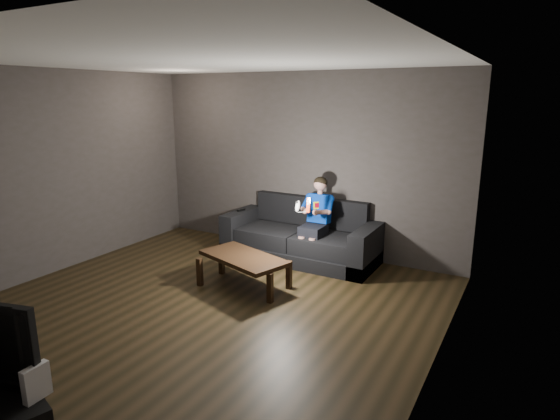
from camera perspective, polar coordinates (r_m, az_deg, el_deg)
The scene contains 12 objects.
floor at distance 5.45m, azimuth -9.61°, elevation -11.99°, with size 5.00×5.00×0.00m, color black.
back_wall at distance 7.09m, azimuth 2.72°, elevation 5.68°, with size 5.00×0.04×2.70m, color #3B3632.
left_wall at distance 6.86m, azimuth -26.64°, elevation 3.95°, with size 0.04×5.00×2.70m, color #3B3632.
right_wall at distance 3.96m, azimuth 19.02°, elevation -1.64°, with size 0.04×5.00×2.70m, color #3B3632.
ceiling at distance 4.92m, azimuth -10.93°, elevation 17.62°, with size 5.00×5.00×0.02m, color white.
sofa at distance 6.91m, azimuth 2.68°, elevation -3.61°, with size 2.25×0.97×0.87m.
child at distance 6.63m, azimuth 4.46°, elevation -0.35°, with size 0.46×0.57×1.13m.
wii_remote_red at distance 6.16m, azimuth 3.51°, elevation 0.61°, with size 0.05×0.08×0.20m.
nunchuk_white at distance 6.24m, azimuth 2.17°, elevation 0.47°, with size 0.08×0.11×0.16m.
wii_remote_black at distance 7.25m, azimuth -4.76°, elevation 0.00°, with size 0.06×0.16×0.03m.
coffee_table at distance 5.87m, azimuth -4.45°, elevation -6.10°, with size 1.25×0.88×0.41m.
wii_console at distance 3.48m, azimuth -27.59°, elevation -18.14°, with size 0.05×0.17×0.23m, color white.
Camera 1 is at (3.14, -3.78, 2.35)m, focal length 30.00 mm.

